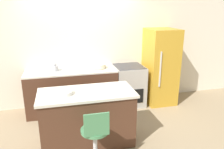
# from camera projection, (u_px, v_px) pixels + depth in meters

# --- Properties ---
(ground_plane) EXTENTS (14.00, 14.00, 0.00)m
(ground_plane) POSITION_uv_depth(u_px,v_px,m) (88.00, 115.00, 4.59)
(ground_plane) COLOR #998466
(wall_back) EXTENTS (8.00, 0.06, 2.60)m
(wall_back) POSITION_uv_depth(u_px,v_px,m) (82.00, 48.00, 4.86)
(wall_back) COLOR silver
(wall_back) RESTS_ON ground_plane
(back_counter) EXTENTS (1.89, 0.66, 0.92)m
(back_counter) POSITION_uv_depth(u_px,v_px,m) (72.00, 90.00, 4.71)
(back_counter) COLOR #4C2D1E
(back_counter) RESTS_ON ground_plane
(kitchen_island) EXTENTS (1.51, 0.72, 0.91)m
(kitchen_island) POSITION_uv_depth(u_px,v_px,m) (87.00, 118.00, 3.55)
(kitchen_island) COLOR #4C2D1E
(kitchen_island) RESTS_ON ground_plane
(oven_range) EXTENTS (0.65, 0.67, 0.92)m
(oven_range) POSITION_uv_depth(u_px,v_px,m) (129.00, 85.00, 5.00)
(oven_range) COLOR #B7B2A8
(oven_range) RESTS_ON ground_plane
(refrigerator) EXTENTS (0.65, 0.74, 1.72)m
(refrigerator) POSITION_uv_depth(u_px,v_px,m) (160.00, 67.00, 5.03)
(refrigerator) COLOR gold
(refrigerator) RESTS_ON ground_plane
(stool_chair) EXTENTS (0.38, 0.38, 0.92)m
(stool_chair) POSITION_uv_depth(u_px,v_px,m) (95.00, 140.00, 2.96)
(stool_chair) COLOR #B7B7BC
(stool_chair) RESTS_ON ground_plane
(kettle) EXTENTS (0.17, 0.17, 0.19)m
(kettle) POSITION_uv_depth(u_px,v_px,m) (54.00, 67.00, 4.48)
(kettle) COLOR silver
(kettle) RESTS_ON back_counter
(mixing_bowl) EXTENTS (0.29, 0.29, 0.09)m
(mixing_bowl) POSITION_uv_depth(u_px,v_px,m) (99.00, 66.00, 4.71)
(mixing_bowl) COLOR beige
(mixing_bowl) RESTS_ON back_counter
(fruit_bowl) EXTENTS (0.25, 0.25, 0.06)m
(fruit_bowl) POSITION_uv_depth(u_px,v_px,m) (65.00, 93.00, 3.30)
(fruit_bowl) COLOR white
(fruit_bowl) RESTS_ON kitchen_island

